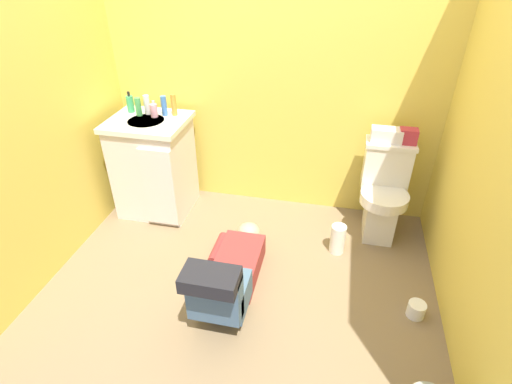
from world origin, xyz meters
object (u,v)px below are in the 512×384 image
Objects in this scene: tissue_box at (386,135)px; bottle_amber at (174,105)px; bottle_white at (147,105)px; person_plumber at (230,273)px; toilet_paper_roll at (416,310)px; bottle_pink at (154,111)px; toilet at (383,192)px; bottle_blue at (164,106)px; toiletry_bag at (408,136)px; paper_towel_roll at (338,239)px; vanity_cabinet at (154,165)px; bottle_green at (138,107)px; faucet at (154,107)px; soap_dispenser at (130,104)px.

tissue_box is 1.31× the size of bottle_amber.
bottle_amber is (0.22, 0.02, 0.01)m from bottle_white.
toilet_paper_roll is at bearing 3.14° from person_plumber.
bottle_pink is (0.07, -0.04, -0.02)m from bottle_white.
bottle_blue reaches higher than toilet.
toiletry_bag is 0.53× the size of paper_towel_roll.
vanity_cabinet is 1.59m from paper_towel_roll.
person_plumber is 9.68× the size of toilet_paper_roll.
bottle_white is (0.05, 0.04, 0.00)m from bottle_green.
faucet is at bearing 91.31° from vanity_cabinet.
faucet is 0.64× the size of bottle_blue.
soap_dispenser is at bearing -178.43° from bottle_amber.
bottle_amber is at bearing 13.74° from bottle_green.
bottle_green is at bearing 158.69° from toilet_paper_roll.
bottle_amber is 1.52× the size of toilet_paper_roll.
person_plumber is 1.41m from bottle_pink.
bottle_pink reaches higher than paper_towel_roll.
bottle_green reaches higher than tissue_box.
tissue_box is 1.62m from bottle_amber.
person_plumber is 1.49m from tissue_box.
faucet reaches higher than toiletry_bag.
faucet is at bearing -179.73° from tissue_box.
bottle_pink is 0.16m from bottle_amber.
bottle_blue is (0.29, -0.01, 0.01)m from soap_dispenser.
toiletry_bag is at bearing 1.15° from bottle_white.
faucet is 0.09× the size of person_plumber.
toilet_paper_roll is (2.15, -0.84, -0.84)m from bottle_green.
faucet is 1.76m from paper_towel_roll.
tissue_box is 1.70m from bottle_blue.
bottle_amber is (0.18, -0.01, 0.03)m from faucet.
toilet_paper_roll is at bearing -21.31° from bottle_green.
vanity_cabinet is 0.49m from bottle_green.
toiletry_bag is at bearing 0.24° from faucet.
soap_dispenser reaches higher than vanity_cabinet.
bottle_white is 0.09m from bottle_pink.
bottle_amber is 2.25m from toilet_paper_roll.
toilet reaches higher than toilet_paper_roll.
bottle_blue is (0.10, -0.03, 0.03)m from faucet.
toiletry_bag is 1.22× the size of bottle_pink.
toiletry_bag is at bearing 1.17° from bottle_blue.
tissue_box is 1.22m from toilet_paper_roll.
toiletry_bag is at bearing 0.76° from soap_dispenser.
toiletry_bag reaches higher than person_plumber.
bottle_pink is 0.65× the size of bottle_blue.
vanity_cabinet is 4.89× the size of bottle_amber.
bottle_blue is at bearing -165.31° from bottle_amber.
person_plumber is at bearing -43.81° from vanity_cabinet.
bottle_green is 1.30× the size of toilet_paper_roll.
toilet_paper_roll is at bearing -23.97° from faucet.
bottle_white is 0.90× the size of bottle_amber.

